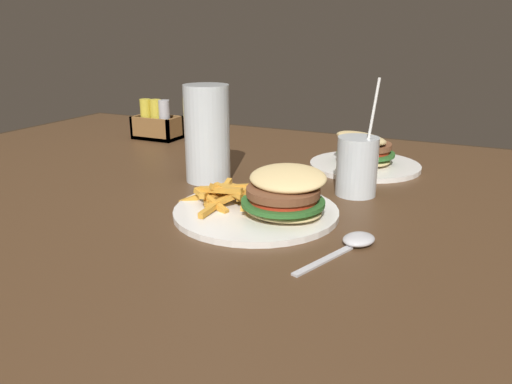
{
  "coord_description": "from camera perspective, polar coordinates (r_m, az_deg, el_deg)",
  "views": [
    {
      "loc": [
        0.44,
        -0.78,
        1.0
      ],
      "look_at": [
        0.12,
        -0.09,
        0.75
      ],
      "focal_mm": 35.0,
      "sensor_mm": 36.0,
      "label": 1
    }
  ],
  "objects": [
    {
      "name": "condiment_caddy",
      "position": [
        1.4,
        -11.3,
        7.58
      ],
      "size": [
        0.13,
        0.07,
        0.11
      ],
      "color": "brown",
      "rests_on": "dining_table"
    },
    {
      "name": "meal_plate_near",
      "position": [
        0.79,
        1.44,
        -1.06
      ],
      "size": [
        0.27,
        0.27,
        0.09
      ],
      "color": "white",
      "rests_on": "dining_table"
    },
    {
      "name": "juice_glass",
      "position": [
        0.92,
        11.45,
        2.6
      ],
      "size": [
        0.07,
        0.07,
        0.21
      ],
      "color": "silver",
      "rests_on": "dining_table"
    },
    {
      "name": "dining_table",
      "position": [
        0.97,
        -3.95,
        -3.36
      ],
      "size": [
        1.66,
        1.19,
        0.71
      ],
      "color": "#4C331E",
      "rests_on": "ground_plane"
    },
    {
      "name": "spoon",
      "position": [
        0.71,
        11.29,
        -5.55
      ],
      "size": [
        0.08,
        0.16,
        0.01
      ],
      "rotation": [
        0.0,
        0.0,
        1.22
      ],
      "color": "silver",
      "rests_on": "dining_table"
    },
    {
      "name": "meal_plate_far",
      "position": [
        1.1,
        12.27,
        4.12
      ],
      "size": [
        0.24,
        0.24,
        0.09
      ],
      "color": "white",
      "rests_on": "dining_table"
    },
    {
      "name": "beer_glass",
      "position": [
        0.98,
        -5.59,
        6.3
      ],
      "size": [
        0.09,
        0.09,
        0.19
      ],
      "color": "silver",
      "rests_on": "dining_table"
    }
  ]
}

